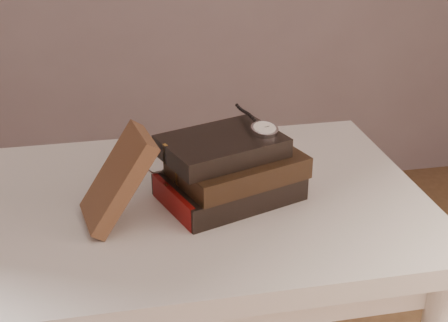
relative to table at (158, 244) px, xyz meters
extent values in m
cube|color=beige|center=(0.00, 0.00, 0.07)|extent=(1.00, 0.60, 0.04)
cube|color=white|center=(0.00, 0.00, 0.01)|extent=(0.88, 0.49, 0.08)
cylinder|color=white|center=(0.45, 0.25, -0.30)|extent=(0.05, 0.05, 0.71)
cube|color=black|center=(0.14, -0.01, 0.11)|extent=(0.28, 0.23, 0.04)
cube|color=#FAE6CD|center=(0.14, -0.01, 0.11)|extent=(0.27, 0.22, 0.03)
cube|color=gold|center=(0.02, -0.02, 0.11)|extent=(0.01, 0.01, 0.05)
cube|color=maroon|center=(0.03, -0.05, 0.11)|extent=(0.06, 0.15, 0.05)
cube|color=black|center=(0.15, -0.01, 0.16)|extent=(0.26, 0.22, 0.04)
cube|color=#FAE6CD|center=(0.15, -0.01, 0.16)|extent=(0.25, 0.21, 0.03)
cube|color=gold|center=(0.04, -0.03, 0.16)|extent=(0.01, 0.01, 0.04)
cube|color=black|center=(0.12, 0.00, 0.19)|extent=(0.24, 0.20, 0.03)
cube|color=#FAE6CD|center=(0.13, 0.00, 0.19)|extent=(0.24, 0.19, 0.03)
cube|color=gold|center=(0.02, -0.02, 0.19)|extent=(0.01, 0.01, 0.04)
cube|color=#422719|center=(-0.07, -0.06, 0.17)|extent=(0.14, 0.13, 0.16)
cylinder|color=silver|center=(0.20, 0.00, 0.22)|extent=(0.06, 0.06, 0.02)
cylinder|color=white|center=(0.20, 0.00, 0.22)|extent=(0.05, 0.05, 0.01)
torus|color=silver|center=(0.20, 0.00, 0.22)|extent=(0.06, 0.06, 0.01)
cylinder|color=silver|center=(0.19, 0.02, 0.22)|extent=(0.01, 0.01, 0.01)
cube|color=black|center=(0.20, 0.00, 0.22)|extent=(0.01, 0.01, 0.00)
cube|color=black|center=(0.21, 0.00, 0.22)|extent=(0.01, 0.00, 0.00)
sphere|color=black|center=(0.19, 0.03, 0.22)|extent=(0.01, 0.01, 0.01)
sphere|color=black|center=(0.19, 0.04, 0.23)|extent=(0.01, 0.01, 0.01)
sphere|color=black|center=(0.19, 0.05, 0.23)|extent=(0.01, 0.01, 0.01)
sphere|color=black|center=(0.19, 0.06, 0.23)|extent=(0.01, 0.01, 0.01)
sphere|color=black|center=(0.19, 0.07, 0.23)|extent=(0.01, 0.01, 0.01)
sphere|color=black|center=(0.19, 0.08, 0.22)|extent=(0.01, 0.01, 0.01)
sphere|color=black|center=(0.18, 0.08, 0.22)|extent=(0.01, 0.01, 0.01)
sphere|color=black|center=(0.18, 0.09, 0.22)|extent=(0.01, 0.01, 0.01)
sphere|color=black|center=(0.18, 0.10, 0.22)|extent=(0.01, 0.01, 0.01)
sphere|color=black|center=(0.18, 0.11, 0.22)|extent=(0.01, 0.01, 0.01)
sphere|color=black|center=(0.18, 0.12, 0.22)|extent=(0.01, 0.01, 0.01)
torus|color=silver|center=(0.01, 0.02, 0.16)|extent=(0.05, 0.03, 0.05)
torus|color=silver|center=(0.06, 0.04, 0.16)|extent=(0.05, 0.03, 0.05)
cylinder|color=silver|center=(0.03, 0.03, 0.16)|extent=(0.01, 0.01, 0.00)
cylinder|color=silver|center=(-0.03, 0.07, 0.15)|extent=(0.04, 0.10, 0.03)
cylinder|color=silver|center=(0.06, 0.10, 0.15)|extent=(0.04, 0.10, 0.03)
camera|label=1|loc=(-0.08, -1.01, 0.66)|focal=50.27mm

